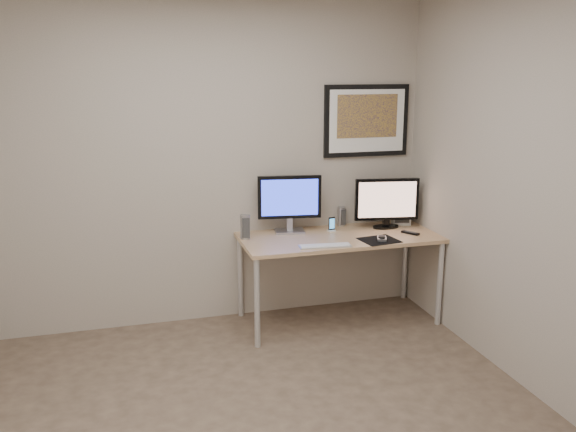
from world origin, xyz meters
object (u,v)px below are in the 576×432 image
(desk, at_px, (339,244))
(phone_dock, at_px, (332,224))
(monitor_large, at_px, (290,201))
(fan_unit, at_px, (401,211))
(keyboard, at_px, (325,246))
(speaker_right, at_px, (341,216))
(speaker_left, at_px, (245,227))
(monitor_tv, at_px, (387,202))
(framed_art, at_px, (366,121))

(desk, bearing_deg, phone_dock, 95.40)
(phone_dock, bearing_deg, desk, -93.62)
(monitor_large, bearing_deg, desk, -22.30)
(phone_dock, bearing_deg, fan_unit, -3.02)
(keyboard, bearing_deg, speaker_right, 64.44)
(speaker_left, bearing_deg, monitor_tv, 1.86)
(phone_dock, relative_size, fan_unit, 0.52)
(framed_art, relative_size, speaker_right, 4.60)
(monitor_large, bearing_deg, framed_art, 17.95)
(monitor_tv, bearing_deg, desk, -154.89)
(framed_art, distance_m, monitor_tv, 0.71)
(fan_unit, bearing_deg, keyboard, -135.80)
(speaker_right, xyz_separation_m, phone_dock, (-0.15, -0.16, -0.02))
(speaker_left, bearing_deg, speaker_right, 13.31)
(desk, bearing_deg, framed_art, 43.46)
(monitor_large, bearing_deg, phone_dock, -2.91)
(speaker_left, xyz_separation_m, phone_dock, (0.74, 0.02, -0.04))
(speaker_right, relative_size, keyboard, 0.41)
(speaker_right, relative_size, phone_dock, 1.33)
(fan_unit, bearing_deg, speaker_right, -174.42)
(monitor_tv, height_order, keyboard, monitor_tv)
(speaker_right, distance_m, keyboard, 0.66)
(desk, xyz_separation_m, framed_art, (0.35, 0.33, 0.96))
(monitor_large, xyz_separation_m, phone_dock, (0.34, -0.07, -0.20))
(desk, distance_m, speaker_right, 0.36)
(speaker_left, height_order, speaker_right, speaker_left)
(speaker_right, bearing_deg, framed_art, -3.86)
(monitor_tv, height_order, speaker_right, monitor_tv)
(framed_art, xyz_separation_m, monitor_tv, (0.12, -0.21, -0.66))
(speaker_right, bearing_deg, keyboard, -132.39)
(monitor_tv, distance_m, speaker_left, 1.23)
(framed_art, distance_m, fan_unit, 0.84)
(monitor_large, height_order, monitor_tv, monitor_large)
(keyboard, bearing_deg, framed_art, 52.25)
(desk, relative_size, framed_art, 2.13)
(monitor_tv, distance_m, phone_dock, 0.51)
(framed_art, xyz_separation_m, monitor_large, (-0.71, -0.12, -0.63))
(speaker_left, bearing_deg, framed_art, 12.43)
(framed_art, distance_m, keyboard, 1.20)
(desk, height_order, speaker_right, speaker_right)
(phone_dock, relative_size, keyboard, 0.31)
(monitor_tv, bearing_deg, framed_art, 130.23)
(framed_art, distance_m, speaker_right, 0.84)
(desk, relative_size, phone_dock, 13.01)
(speaker_right, bearing_deg, speaker_left, -179.36)
(framed_art, bearing_deg, phone_dock, -152.67)
(speaker_right, distance_m, fan_unit, 0.53)
(monitor_large, bearing_deg, speaker_left, -158.81)
(monitor_large, height_order, phone_dock, monitor_large)
(monitor_large, distance_m, speaker_right, 0.53)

